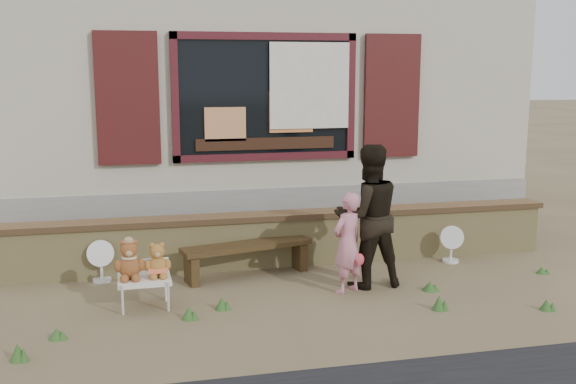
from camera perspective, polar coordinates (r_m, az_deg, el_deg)
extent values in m
plane|color=brown|center=(7.59, 1.03, -8.25)|extent=(80.00, 80.00, 0.00)
cube|color=gray|center=(11.61, -4.40, 10.24)|extent=(8.00, 5.00, 3.20)
cube|color=gray|center=(11.79, -4.27, 0.48)|extent=(8.04, 5.04, 0.80)
cube|color=black|center=(9.13, -1.95, 8.03)|extent=(2.30, 0.04, 1.50)
cube|color=#45141A|center=(9.11, -1.96, 13.06)|extent=(2.50, 0.08, 0.10)
cube|color=#45141A|center=(9.18, -1.90, 3.02)|extent=(2.50, 0.08, 0.10)
cube|color=#45141A|center=(8.95, -9.56, 7.84)|extent=(0.10, 0.08, 1.70)
cube|color=#45141A|center=(9.41, 5.33, 8.06)|extent=(0.10, 0.08, 1.70)
cube|color=#330E10|center=(8.93, -13.43, 7.70)|extent=(0.80, 0.07, 1.70)
cube|color=#330E10|center=(9.61, 8.78, 8.03)|extent=(0.80, 0.07, 1.70)
cube|color=beige|center=(9.19, 1.85, 8.98)|extent=(1.10, 0.02, 1.15)
cube|color=black|center=(9.14, -1.89, 4.13)|extent=(1.90, 0.06, 0.16)
cube|color=tan|center=(9.03, -5.35, 5.74)|extent=(0.55, 0.06, 0.45)
cube|color=#E08447|center=(9.18, 0.25, 6.80)|extent=(0.60, 0.06, 0.55)
cube|color=tan|center=(8.44, -0.61, -4.20)|extent=(7.00, 0.30, 0.60)
cube|color=brown|center=(8.36, -0.62, -2.01)|extent=(7.10, 0.36, 0.07)
cube|color=#332411|center=(7.97, -3.50, -4.57)|extent=(1.60, 0.68, 0.06)
cube|color=#332411|center=(7.80, -8.16, -6.57)|extent=(0.16, 0.31, 0.33)
cube|color=#332411|center=(8.30, 0.90, -5.41)|extent=(0.16, 0.31, 0.33)
cube|color=white|center=(7.10, -12.07, -7.24)|extent=(0.54, 0.48, 0.04)
cylinder|color=silver|center=(6.96, -13.82, -9.10)|extent=(0.02, 0.02, 0.29)
cylinder|color=silver|center=(6.97, -10.09, -8.92)|extent=(0.02, 0.02, 0.29)
cylinder|color=silver|center=(7.34, -13.85, -8.05)|extent=(0.02, 0.02, 0.29)
cylinder|color=silver|center=(7.35, -10.32, -7.89)|extent=(0.02, 0.02, 0.29)
imported|color=pink|center=(7.38, 5.07, -4.31)|extent=(0.49, 0.43, 1.12)
imported|color=black|center=(7.57, 6.81, -2.04)|extent=(0.81, 0.65, 1.61)
cylinder|color=white|center=(8.16, -15.47, -7.17)|extent=(0.21, 0.21, 0.04)
cylinder|color=white|center=(8.12, -15.51, -6.27)|extent=(0.03, 0.03, 0.27)
cylinder|color=white|center=(8.07, -15.58, -4.96)|extent=(0.31, 0.11, 0.31)
cylinder|color=silver|center=(8.86, 13.59, -5.68)|extent=(0.20, 0.20, 0.04)
cylinder|color=silver|center=(8.83, 13.62, -4.87)|extent=(0.03, 0.03, 0.26)
cylinder|color=silver|center=(8.78, 13.68, -3.71)|extent=(0.31, 0.18, 0.30)
cone|color=#315923|center=(7.13, 12.66, -9.13)|extent=(0.14, 0.14, 0.15)
cone|color=#315923|center=(7.01, -5.63, -9.35)|extent=(0.14, 0.14, 0.13)
cone|color=#315923|center=(7.44, 21.02, -8.89)|extent=(0.13, 0.13, 0.12)
cone|color=#315923|center=(7.71, 11.93, -7.80)|extent=(0.17, 0.17, 0.10)
cone|color=#315923|center=(8.70, 20.69, -6.21)|extent=(0.14, 0.14, 0.08)
cone|color=#315923|center=(6.26, -21.91, -12.46)|extent=(0.14, 0.14, 0.15)
cone|color=#315923|center=(6.79, -8.40, -10.09)|extent=(0.14, 0.14, 0.13)
cone|color=#315923|center=(6.61, -18.99, -11.25)|extent=(0.15, 0.15, 0.10)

